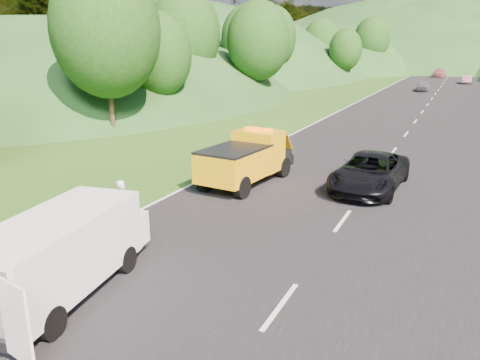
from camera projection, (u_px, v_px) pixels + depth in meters
The scene contains 14 objects.
ground at pixel (208, 250), 13.67m from camera, with size 320.00×320.00×0.00m, color #38661E.
road_surface at pixel (428, 105), 47.15m from camera, with size 14.00×200.00×0.02m, color black.
tree_line_left at pixel (289, 84), 73.58m from camera, with size 14.00×140.00×14.00m, color #2A4F17, non-canonical shape.
hills_backdrop at pixel (469, 67), 127.89m from camera, with size 201.00×288.60×44.00m, color #2D5B23, non-canonical shape.
tow_truck at pixel (247, 158), 19.92m from camera, with size 2.49×5.52×2.30m.
white_van at pixel (62, 251), 10.91m from camera, with size 3.35×6.01×2.03m.
woman at pixel (125, 229), 15.24m from camera, with size 0.59×0.43×1.63m, color silver.
child at pixel (121, 250), 13.69m from camera, with size 0.54×0.42×1.10m, color tan.
worker at pixel (35, 322), 10.10m from camera, with size 1.15×0.66×1.78m, color black.
suitcase at pixel (98, 210), 16.08m from camera, with size 0.37×0.20×0.59m, color #68654E.
passing_suv at pixel (369, 190), 19.40m from camera, with size 2.45×5.31×1.48m, color black.
dist_car_a at pixel (423, 91), 61.04m from camera, with size 1.55×3.84×1.31m, color #4B4A4E.
dist_car_b at pixel (466, 84), 73.08m from camera, with size 1.36×3.90×1.29m, color #785061.
dist_car_c at pixel (439, 77), 88.11m from camera, with size 2.16×5.31×1.54m, color #8D464E.
Camera 1 is at (6.24, -10.95, 5.75)m, focal length 35.00 mm.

